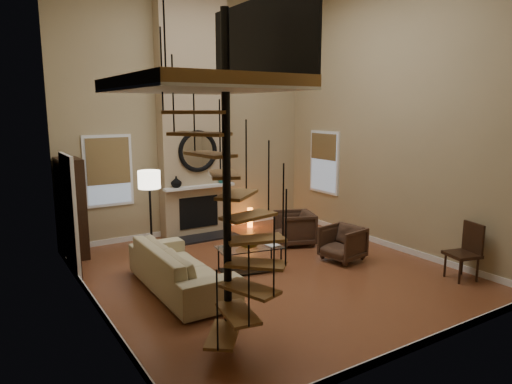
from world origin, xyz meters
TOP-DOWN VIEW (x-y plane):
  - ground at (0.00, 0.00)m, footprint 6.00×6.50m
  - back_wall at (0.00, 3.25)m, footprint 6.00×0.02m
  - front_wall at (0.00, -3.25)m, footprint 6.00×0.02m
  - left_wall at (-3.00, 0.00)m, footprint 0.02×6.50m
  - right_wall at (3.00, 0.00)m, footprint 0.02×6.50m
  - baseboard_back at (0.00, 3.24)m, footprint 6.00×0.02m
  - baseboard_front at (0.00, -3.24)m, footprint 6.00×0.02m
  - baseboard_left at (-2.99, 0.00)m, footprint 0.02×6.50m
  - baseboard_right at (2.99, 0.00)m, footprint 0.02×6.50m
  - chimney_breast at (0.00, 3.06)m, footprint 1.60×0.38m
  - hearth at (0.00, 2.57)m, footprint 1.50×0.60m
  - firebox at (0.00, 2.86)m, footprint 0.95×0.02m
  - mantel at (0.00, 2.78)m, footprint 1.70×0.18m
  - mirror_frame at (0.00, 2.84)m, footprint 0.94×0.10m
  - mirror_disc at (0.00, 2.85)m, footprint 0.80×0.01m
  - vase_left at (-0.55, 2.82)m, footprint 0.24×0.24m
  - vase_right at (0.60, 2.82)m, footprint 0.20×0.20m
  - window_back at (-1.90, 3.22)m, footprint 1.02×0.06m
  - window_right at (2.97, 2.00)m, footprint 0.06×1.02m
  - entry_door at (-2.95, 1.80)m, footprint 0.10×1.05m
  - loft at (-2.04, -1.80)m, footprint 1.70×2.20m
  - spiral_stair at (-1.78, -1.79)m, footprint 1.47×1.47m
  - hutch at (-2.76, 2.83)m, footprint 0.42×0.90m
  - sofa at (-1.67, 0.06)m, footprint 0.98×2.46m
  - armchair_near at (1.51, 1.10)m, footprint 1.01×1.00m
  - armchair_far at (1.61, -0.25)m, footprint 0.81×0.80m
  - coffee_table at (-0.25, 0.22)m, footprint 1.25×0.79m
  - bowl at (-0.25, 0.27)m, footprint 0.42×0.42m
  - book at (0.10, 0.07)m, footprint 0.23×0.30m
  - floor_lamp at (-1.47, 1.93)m, footprint 0.43×0.43m
  - accent_lamp at (1.37, 2.85)m, footprint 0.13×0.13m
  - side_chair at (2.69, -2.09)m, footprint 0.59×0.59m

SIDE VIEW (x-z plane):
  - ground at x=0.00m, z-range -0.01..0.00m
  - hearth at x=0.00m, z-range 0.00..0.04m
  - baseboard_back at x=0.00m, z-range 0.00..0.12m
  - baseboard_front at x=0.00m, z-range 0.00..0.12m
  - baseboard_left at x=-2.99m, z-range 0.00..0.12m
  - baseboard_right at x=2.99m, z-range 0.00..0.12m
  - accent_lamp at x=1.37m, z-range 0.01..0.49m
  - coffee_table at x=-0.25m, z-range 0.06..0.51m
  - armchair_near at x=1.51m, z-range -0.01..0.71m
  - armchair_far at x=1.61m, z-range 0.03..0.68m
  - sofa at x=-1.67m, z-range 0.04..0.75m
  - book at x=0.10m, z-range 0.45..0.48m
  - bowl at x=-0.25m, z-range 0.45..0.55m
  - side_chair at x=2.69m, z-range 0.02..1.03m
  - firebox at x=0.00m, z-range 0.19..0.91m
  - hutch at x=-2.76m, z-range -0.05..1.95m
  - entry_door at x=-2.95m, z-range -0.03..2.13m
  - mantel at x=0.00m, z-range 1.12..1.18m
  - vase_right at x=0.60m, z-range 1.18..1.39m
  - vase_left at x=-0.55m, z-range 1.18..1.43m
  - floor_lamp at x=-1.47m, z-range 0.54..2.29m
  - window_back at x=-1.90m, z-range 0.86..2.38m
  - window_right at x=2.97m, z-range 0.87..2.39m
  - spiral_stair at x=-1.78m, z-range -0.25..3.81m
  - mirror_frame at x=0.00m, z-range 1.48..2.42m
  - mirror_disc at x=0.00m, z-range 1.55..2.35m
  - back_wall at x=0.00m, z-range 0.00..5.50m
  - front_wall at x=0.00m, z-range 0.00..5.50m
  - left_wall at x=-3.00m, z-range 0.00..5.50m
  - right_wall at x=3.00m, z-range 0.00..5.50m
  - chimney_breast at x=0.00m, z-range 0.00..5.50m
  - loft at x=-2.04m, z-range 2.69..3.78m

